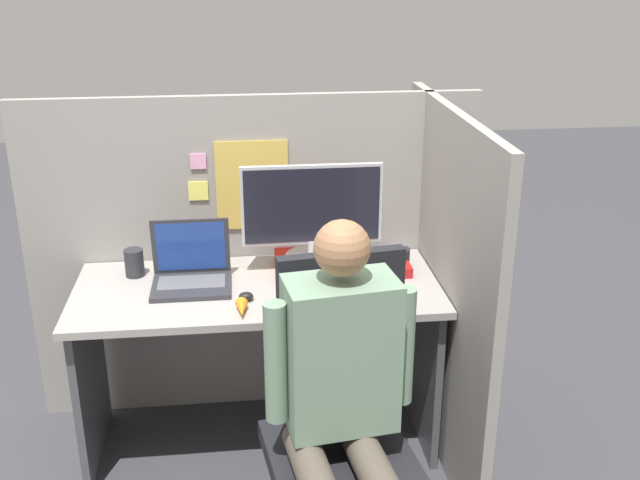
# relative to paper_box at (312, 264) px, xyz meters

# --- Properties ---
(cubicle_panel_back) EXTENTS (1.96, 0.05, 1.45)m
(cubicle_panel_back) POSITION_rel_paper_box_xyz_m (-0.23, 0.22, -0.05)
(cubicle_panel_back) COLOR gray
(cubicle_panel_back) RESTS_ON ground
(cubicle_panel_right) EXTENTS (0.04, 1.26, 1.45)m
(cubicle_panel_right) POSITION_rel_paper_box_xyz_m (0.52, -0.19, -0.05)
(cubicle_panel_right) COLOR gray
(cubicle_panel_right) RESTS_ON ground
(desk) EXTENTS (1.46, 0.64, 0.74)m
(desk) POSITION_rel_paper_box_xyz_m (-0.23, -0.13, -0.21)
(desk) COLOR #9E9993
(desk) RESTS_ON ground
(paper_box) EXTENTS (0.30, 0.26, 0.06)m
(paper_box) POSITION_rel_paper_box_xyz_m (0.00, 0.00, 0.00)
(paper_box) COLOR red
(paper_box) RESTS_ON desk
(monitor) EXTENTS (0.57, 0.22, 0.40)m
(monitor) POSITION_rel_paper_box_xyz_m (-0.00, 0.00, 0.24)
(monitor) COLOR #B2B2B7
(monitor) RESTS_ON paper_box
(laptop) EXTENTS (0.31, 0.24, 0.26)m
(laptop) POSITION_rel_paper_box_xyz_m (-0.49, -0.09, 0.02)
(laptop) COLOR #2D2D33
(laptop) RESTS_ON desk
(mouse) EXTENTS (0.06, 0.04, 0.04)m
(mouse) POSITION_rel_paper_box_xyz_m (-0.28, -0.25, -0.01)
(mouse) COLOR black
(mouse) RESTS_ON desk
(stapler) EXTENTS (0.05, 0.16, 0.04)m
(stapler) POSITION_rel_paper_box_xyz_m (0.38, -0.05, -0.01)
(stapler) COLOR #A31919
(stapler) RESTS_ON desk
(carrot_toy) EXTENTS (0.05, 0.13, 0.05)m
(carrot_toy) POSITION_rel_paper_box_xyz_m (-0.30, -0.37, -0.01)
(carrot_toy) COLOR orange
(carrot_toy) RESTS_ON desk
(office_chair) EXTENTS (0.54, 0.57, 1.07)m
(office_chair) POSITION_rel_paper_box_xyz_m (0.02, -0.74, -0.23)
(office_chair) COLOR black
(office_chair) RESTS_ON ground
(person) EXTENTS (0.48, 0.49, 1.27)m
(person) POSITION_rel_paper_box_xyz_m (-0.01, -0.92, -0.04)
(person) COLOR brown
(person) RESTS_ON ground
(coffee_mug) EXTENTS (0.08, 0.08, 0.09)m
(coffee_mug) POSITION_rel_paper_box_xyz_m (0.37, -0.00, 0.01)
(coffee_mug) COLOR #232328
(coffee_mug) RESTS_ON desk
(pen_cup) EXTENTS (0.08, 0.08, 0.11)m
(pen_cup) POSITION_rel_paper_box_xyz_m (-0.73, 0.03, 0.03)
(pen_cup) COLOR #28282D
(pen_cup) RESTS_ON desk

